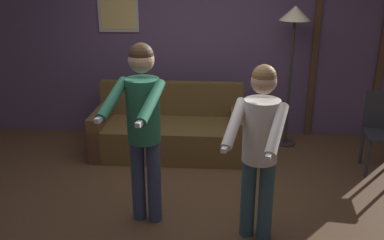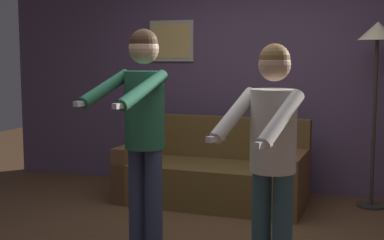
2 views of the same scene
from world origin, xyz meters
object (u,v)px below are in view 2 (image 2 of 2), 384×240
object	(u,v)px
couch	(213,176)
person_standing_right	(272,144)
torchiere_lamp	(377,48)
person_standing_left	(143,120)

from	to	relation	value
couch	person_standing_right	bearing A→B (deg)	-62.76
couch	torchiere_lamp	size ratio (longest dim) A/B	1.04
person_standing_left	person_standing_right	bearing A→B (deg)	-13.05
person_standing_left	torchiere_lamp	bearing A→B (deg)	49.95
couch	person_standing_left	distance (m)	1.77
torchiere_lamp	person_standing_right	world-z (taller)	torchiere_lamp
torchiere_lamp	person_standing_left	world-z (taller)	torchiere_lamp
couch	torchiere_lamp	world-z (taller)	torchiere_lamp
person_standing_left	person_standing_right	distance (m)	1.05
person_standing_left	couch	bearing A→B (deg)	87.47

